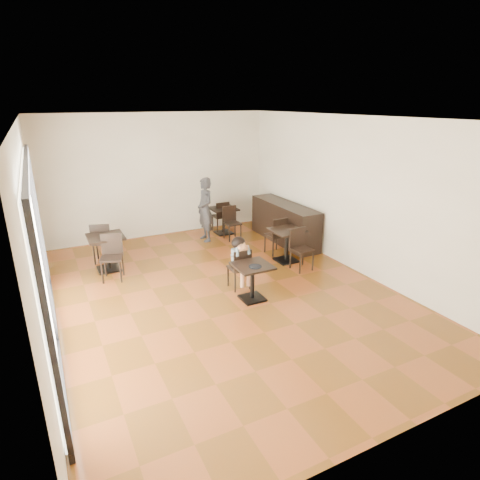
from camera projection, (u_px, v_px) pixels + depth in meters
floor at (223, 293)px, 7.65m from camera, size 6.00×8.00×0.01m
ceiling at (221, 118)px, 6.59m from camera, size 6.00×8.00×0.01m
wall_back at (159, 176)px, 10.49m from camera, size 6.00×0.01×3.20m
wall_front at (398, 312)px, 3.75m from camera, size 6.00×0.01×3.20m
wall_left at (35, 236)px, 5.85m from camera, size 0.01×8.00×3.20m
wall_right at (352, 195)px, 8.40m from camera, size 0.01×8.00×3.20m
storefront_window at (40, 260)px, 5.50m from camera, size 0.04×4.50×2.60m
child_table at (252, 282)px, 7.29m from camera, size 0.65×0.65×0.68m
child_chair at (239, 268)px, 7.73m from camera, size 0.37×0.37×0.82m
child at (239, 263)px, 7.69m from camera, size 0.37×0.52×1.03m
plate at (255, 266)px, 7.09m from camera, size 0.23×0.23×0.01m
pizza_slice at (243, 248)px, 7.41m from camera, size 0.24×0.18×0.06m
adult_patron at (205, 210)px, 10.26m from camera, size 0.40×0.61×1.65m
cafe_table_mid at (287, 246)px, 9.04m from camera, size 0.74×0.74×0.74m
cafe_table_left at (107, 253)px, 8.56m from camera, size 0.92×0.92×0.77m
cafe_table_back at (224, 221)px, 10.94m from camera, size 0.69×0.69×0.72m
chair_mid_a at (275, 235)px, 9.49m from camera, size 0.43×0.43×0.90m
chair_mid_b at (302, 250)px, 8.56m from camera, size 0.43×0.43×0.90m
chair_left_a at (103, 242)px, 8.99m from camera, size 0.53×0.53×0.93m
chair_left_b at (112, 258)px, 8.07m from camera, size 0.53×0.53×0.93m
chair_back_a at (220, 216)px, 11.10m from camera, size 0.39×0.39×0.87m
chair_back_b at (232, 223)px, 10.46m from camera, size 0.39×0.39×0.87m
service_counter at (284, 223)px, 10.30m from camera, size 0.60×2.40×1.00m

